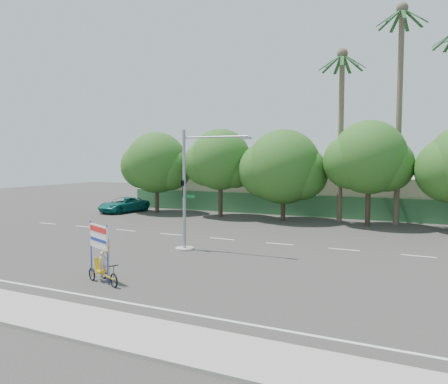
% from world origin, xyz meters
% --- Properties ---
extents(ground, '(120.00, 120.00, 0.00)m').
position_xyz_m(ground, '(0.00, 0.00, 0.00)').
color(ground, '#33302D').
rests_on(ground, ground).
extents(sidewalk_near, '(50.00, 2.40, 0.12)m').
position_xyz_m(sidewalk_near, '(0.00, -7.50, 0.06)').
color(sidewalk_near, gray).
rests_on(sidewalk_near, ground).
extents(fence, '(38.00, 0.08, 2.00)m').
position_xyz_m(fence, '(0.00, 21.50, 1.00)').
color(fence, '#336B3D').
rests_on(fence, ground).
extents(building_left, '(12.00, 8.00, 4.00)m').
position_xyz_m(building_left, '(-10.00, 26.00, 2.00)').
color(building_left, beige).
rests_on(building_left, ground).
extents(building_right, '(14.00, 8.00, 3.60)m').
position_xyz_m(building_right, '(8.00, 26.00, 1.80)').
color(building_right, beige).
rests_on(building_right, ground).
extents(tree_far_left, '(7.14, 6.00, 7.96)m').
position_xyz_m(tree_far_left, '(-14.05, 18.00, 4.76)').
color(tree_far_left, '#473828').
rests_on(tree_far_left, ground).
extents(tree_left, '(6.66, 5.60, 8.07)m').
position_xyz_m(tree_left, '(-7.05, 18.00, 5.06)').
color(tree_left, '#473828').
rests_on(tree_left, ground).
extents(tree_center, '(7.62, 6.40, 7.85)m').
position_xyz_m(tree_center, '(-1.05, 18.00, 4.47)').
color(tree_center, '#473828').
rests_on(tree_center, ground).
extents(tree_right, '(6.90, 5.80, 8.36)m').
position_xyz_m(tree_right, '(5.95, 18.00, 5.24)').
color(tree_right, '#473828').
rests_on(tree_right, ground).
extents(palm_tall, '(3.73, 3.79, 17.45)m').
position_xyz_m(palm_tall, '(8.00, 19.50, 10.46)').
color(palm_tall, '#70604C').
rests_on(palm_tall, ground).
extents(palm_short, '(3.73, 3.79, 14.45)m').
position_xyz_m(palm_short, '(3.50, 19.50, 8.86)').
color(palm_short, '#70604C').
rests_on(palm_short, ground).
extents(traffic_signal, '(4.72, 1.10, 7.00)m').
position_xyz_m(traffic_signal, '(-2.20, 3.98, 2.92)').
color(traffic_signal, gray).
rests_on(traffic_signal, ground).
extents(trike_billboard, '(2.41, 1.26, 2.58)m').
position_xyz_m(trike_billboard, '(-2.29, -3.37, 1.04)').
color(trike_billboard, black).
rests_on(trike_billboard, ground).
extents(pickup_truck, '(3.39, 5.73, 1.49)m').
position_xyz_m(pickup_truck, '(-17.26, 16.90, 0.75)').
color(pickup_truck, '#0E635E').
rests_on(pickup_truck, ground).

